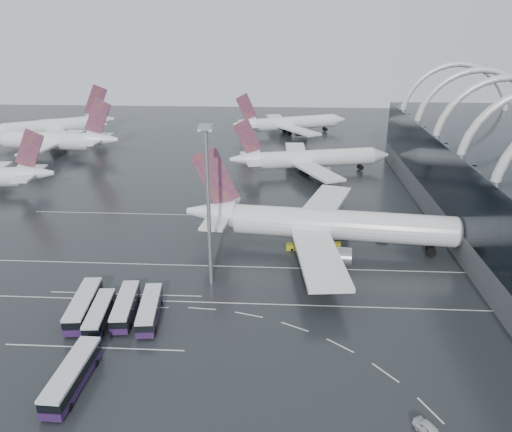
# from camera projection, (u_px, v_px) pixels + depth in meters

# --- Properties ---
(ground) EXTENTS (420.00, 420.00, 0.00)m
(ground) POSITION_uv_depth(u_px,v_px,m) (256.00, 298.00, 89.94)
(ground) COLOR black
(ground) RESTS_ON ground
(lane_marking_near) EXTENTS (120.00, 0.25, 0.01)m
(lane_marking_near) POSITION_uv_depth(u_px,v_px,m) (256.00, 304.00, 88.08)
(lane_marking_near) COLOR silver
(lane_marking_near) RESTS_ON ground
(lane_marking_mid) EXTENTS (120.00, 0.25, 0.01)m
(lane_marking_mid) POSITION_uv_depth(u_px,v_px,m) (260.00, 267.00, 101.07)
(lane_marking_mid) COLOR silver
(lane_marking_mid) RESTS_ON ground
(lane_marking_far) EXTENTS (120.00, 0.25, 0.01)m
(lane_marking_far) POSITION_uv_depth(u_px,v_px,m) (265.00, 216.00, 127.07)
(lane_marking_far) COLOR silver
(lane_marking_far) RESTS_ON ground
(bus_bay_line_south) EXTENTS (28.00, 0.25, 0.01)m
(bus_bay_line_south) POSITION_uv_depth(u_px,v_px,m) (94.00, 347.00, 76.36)
(bus_bay_line_south) COLOR silver
(bus_bay_line_south) RESTS_ON ground
(bus_bay_line_north) EXTENTS (28.00, 0.25, 0.01)m
(bus_bay_line_north) POSITION_uv_depth(u_px,v_px,m) (126.00, 294.00, 91.21)
(bus_bay_line_north) COLOR silver
(bus_bay_line_north) RESTS_ON ground
(airliner_main) EXTENTS (64.71, 56.43, 21.90)m
(airliner_main) POSITION_uv_depth(u_px,v_px,m) (327.00, 225.00, 107.55)
(airliner_main) COLOR white
(airliner_main) RESTS_ON ground
(airliner_gate_b) EXTENTS (52.88, 46.83, 18.53)m
(airliner_gate_b) POSITION_uv_depth(u_px,v_px,m) (308.00, 159.00, 161.27)
(airliner_gate_b) COLOR white
(airliner_gate_b) RESTS_ON ground
(airliner_gate_c) EXTENTS (50.25, 45.87, 18.64)m
(airliner_gate_c) POSITION_uv_depth(u_px,v_px,m) (289.00, 124.00, 215.97)
(airliner_gate_c) COLOR white
(airliner_gate_c) RESTS_ON ground
(jet_remote_mid) EXTENTS (49.33, 39.73, 21.51)m
(jet_remote_mid) POSITION_uv_depth(u_px,v_px,m) (56.00, 141.00, 181.27)
(jet_remote_mid) COLOR white
(jet_remote_mid) RESTS_ON ground
(jet_remote_far) EXTENTS (45.61, 37.58, 21.82)m
(jet_remote_far) POSITION_uv_depth(u_px,v_px,m) (55.00, 127.00, 204.45)
(jet_remote_far) COLOR white
(jet_remote_far) RESTS_ON ground
(bus_row_near_a) EXTENTS (4.53, 14.09, 3.41)m
(bus_row_near_a) POSITION_uv_depth(u_px,v_px,m) (84.00, 305.00, 84.14)
(bus_row_near_a) COLOR #201239
(bus_row_near_a) RESTS_ON ground
(bus_row_near_b) EXTENTS (3.95, 12.29, 2.97)m
(bus_row_near_b) POSITION_uv_depth(u_px,v_px,m) (100.00, 314.00, 82.11)
(bus_row_near_b) COLOR #201239
(bus_row_near_b) RESTS_ON ground
(bus_row_near_c) EXTENTS (4.30, 12.97, 3.13)m
(bus_row_near_c) POSITION_uv_depth(u_px,v_px,m) (126.00, 306.00, 84.15)
(bus_row_near_c) COLOR #201239
(bus_row_near_c) RESTS_ON ground
(bus_row_near_d) EXTENTS (4.35, 12.98, 3.13)m
(bus_row_near_d) POSITION_uv_depth(u_px,v_px,m) (150.00, 309.00, 83.23)
(bus_row_near_d) COLOR #201239
(bus_row_near_d) RESTS_ON ground
(bus_row_far_b) EXTENTS (3.56, 13.75, 3.37)m
(bus_row_far_b) POSITION_uv_depth(u_px,v_px,m) (72.00, 376.00, 67.57)
(bus_row_far_b) COLOR #201239
(bus_row_far_b) RESTS_ON ground
(van_curve_b) EXTENTS (3.80, 4.64, 1.49)m
(van_curve_b) POSITION_uv_depth(u_px,v_px,m) (430.00, 430.00, 60.03)
(van_curve_b) COLOR silver
(van_curve_b) RESTS_ON ground
(floodlight_mast) EXTENTS (2.32, 2.32, 30.27)m
(floodlight_mast) POSITION_uv_depth(u_px,v_px,m) (208.00, 188.00, 88.09)
(floodlight_mast) COLOR gray
(floodlight_mast) RESTS_ON ground
(gse_cart_belly_a) EXTENTS (2.01, 1.19, 1.10)m
(gse_cart_belly_a) POSITION_uv_depth(u_px,v_px,m) (336.00, 245.00, 109.86)
(gse_cart_belly_a) COLOR #A9A516
(gse_cart_belly_a) RESTS_ON ground
(gse_cart_belly_b) EXTENTS (2.34, 1.38, 1.27)m
(gse_cart_belly_b) POSITION_uv_depth(u_px,v_px,m) (382.00, 237.00, 113.67)
(gse_cart_belly_b) COLOR slate
(gse_cart_belly_b) RESTS_ON ground
(gse_cart_belly_c) EXTENTS (2.46, 1.46, 1.34)m
(gse_cart_belly_c) POSITION_uv_depth(u_px,v_px,m) (292.00, 247.00, 108.55)
(gse_cart_belly_c) COLOR #A9A516
(gse_cart_belly_c) RESTS_ON ground
(gse_cart_belly_d) EXTENTS (2.05, 1.21, 1.12)m
(gse_cart_belly_d) POSITION_uv_depth(u_px,v_px,m) (390.00, 235.00, 114.84)
(gse_cart_belly_d) COLOR slate
(gse_cart_belly_d) RESTS_ON ground
(gse_cart_belly_e) EXTENTS (2.01, 1.19, 1.09)m
(gse_cart_belly_e) POSITION_uv_depth(u_px,v_px,m) (323.00, 227.00, 119.26)
(gse_cart_belly_e) COLOR #A9A516
(gse_cart_belly_e) RESTS_ON ground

